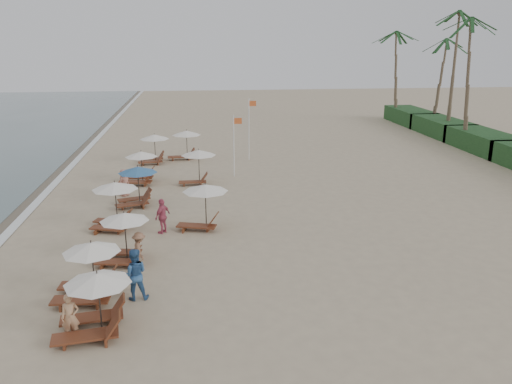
{
  "coord_description": "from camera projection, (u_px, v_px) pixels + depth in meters",
  "views": [
    {
      "loc": [
        -2.15,
        -17.85,
        8.9
      ],
      "look_at": [
        1.0,
        7.75,
        1.3
      ],
      "focal_mm": 36.1,
      "sensor_mm": 36.0,
      "label": 1
    }
  ],
  "objects": [
    {
      "name": "beachgoer_far_b",
      "position": [
        124.0,
        183.0,
        30.54
      ],
      "size": [
        0.84,
        0.95,
        1.62
      ],
      "primitive_type": "imported",
      "rotation": [
        0.0,
        0.0,
        1.05
      ],
      "color": "#B67463",
      "rests_on": "ground"
    },
    {
      "name": "lounger_station_6",
      "position": [
        152.0,
        148.0,
        38.54
      ],
      "size": [
        2.45,
        2.18,
        2.2
      ],
      "color": "maroon",
      "rests_on": "ground"
    },
    {
      "name": "inland_station_1",
      "position": [
        196.0,
        162.0,
        32.8
      ],
      "size": [
        2.51,
        2.24,
        2.22
      ],
      "color": "maroon",
      "rests_on": "ground"
    },
    {
      "name": "inland_station_2",
      "position": [
        184.0,
        142.0,
        39.83
      ],
      "size": [
        2.72,
        2.24,
        2.22
      ],
      "color": "maroon",
      "rests_on": "ground"
    },
    {
      "name": "beachgoer_near",
      "position": [
        70.0,
        317.0,
        15.8
      ],
      "size": [
        0.61,
        0.46,
        1.5
      ],
      "primitive_type": "imported",
      "rotation": [
        0.0,
        0.0,
        0.2
      ],
      "color": "tan",
      "rests_on": "ground"
    },
    {
      "name": "beachgoer_mid_b",
      "position": [
        139.0,
        250.0,
        20.91
      ],
      "size": [
        0.79,
        1.07,
        1.49
      ],
      "primitive_type": "imported",
      "rotation": [
        0.0,
        0.0,
        1.84
      ],
      "color": "#885F45",
      "rests_on": "ground"
    },
    {
      "name": "lounger_station_1",
      "position": [
        86.0,
        274.0,
        18.19
      ],
      "size": [
        2.51,
        2.03,
        2.15
      ],
      "color": "maroon",
      "rests_on": "ground"
    },
    {
      "name": "lounger_station_2",
      "position": [
        120.0,
        238.0,
        21.24
      ],
      "size": [
        2.38,
        2.02,
        2.16
      ],
      "color": "maroon",
      "rests_on": "ground"
    },
    {
      "name": "flag_pole_far",
      "position": [
        249.0,
        126.0,
        39.28
      ],
      "size": [
        0.59,
        0.08,
        4.75
      ],
      "color": "silver",
      "rests_on": "ground"
    },
    {
      "name": "beachgoer_far_a",
      "position": [
        163.0,
        216.0,
        24.56
      ],
      "size": [
        0.93,
        1.06,
        1.72
      ],
      "primitive_type": "imported",
      "rotation": [
        0.0,
        0.0,
        4.09
      ],
      "color": "#BC4B66",
      "rests_on": "ground"
    },
    {
      "name": "beachgoer_mid_a",
      "position": [
        134.0,
        274.0,
        18.21
      ],
      "size": [
        0.99,
        0.8,
        1.91
      ],
      "primitive_type": "imported",
      "rotation": [
        0.0,
        0.0,
        3.23
      ],
      "color": "#2D5587",
      "rests_on": "ground"
    },
    {
      "name": "lounger_station_4",
      "position": [
        135.0,
        186.0,
        28.61
      ],
      "size": [
        2.47,
        2.2,
        2.24
      ],
      "color": "maroon",
      "rests_on": "ground"
    },
    {
      "name": "inland_station_0",
      "position": [
        202.0,
        202.0,
        24.93
      ],
      "size": [
        2.68,
        2.24,
        2.22
      ],
      "color": "maroon",
      "rests_on": "ground"
    },
    {
      "name": "ground",
      "position": [
        255.0,
        282.0,
        19.77
      ],
      "size": [
        160.0,
        160.0,
        0.0
      ],
      "primitive_type": "plane",
      "color": "tan",
      "rests_on": "ground"
    },
    {
      "name": "lounger_station_3",
      "position": [
        112.0,
        205.0,
        24.95
      ],
      "size": [
        2.48,
        2.21,
        2.38
      ],
      "color": "maroon",
      "rests_on": "ground"
    },
    {
      "name": "foam_line",
      "position": [
        29.0,
        211.0,
        27.97
      ],
      "size": [
        0.5,
        140.0,
        0.02
      ],
      "primitive_type": "cube",
      "color": "white",
      "rests_on": "ground"
    },
    {
      "name": "wet_sand_band",
      "position": [
        4.0,
        212.0,
        27.82
      ],
      "size": [
        3.2,
        140.0,
        0.01
      ],
      "primitive_type": "cube",
      "color": "#6B5E4C",
      "rests_on": "ground"
    },
    {
      "name": "lounger_station_0",
      "position": [
        91.0,
        306.0,
        16.01
      ],
      "size": [
        2.55,
        2.1,
        2.07
      ],
      "color": "maroon",
      "rests_on": "ground"
    },
    {
      "name": "flag_pole_near",
      "position": [
        234.0,
        143.0,
        34.56
      ],
      "size": [
        0.59,
        0.08,
        4.18
      ],
      "color": "silver",
      "rests_on": "ground"
    },
    {
      "name": "lounger_station_5",
      "position": [
        138.0,
        169.0,
        33.11
      ],
      "size": [
        2.61,
        2.14,
        2.12
      ],
      "color": "maroon",
      "rests_on": "ground"
    }
  ]
}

